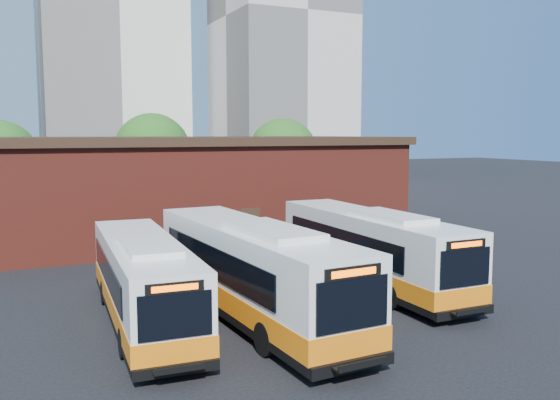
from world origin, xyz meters
name	(u,v)px	position (x,y,z in m)	size (l,w,h in m)	color
ground	(323,330)	(0.00, 0.00, 0.00)	(220.00, 220.00, 0.00)	black
bus_midwest	(144,284)	(-5.30, 3.26, 1.41)	(2.97, 11.48, 3.10)	silver
bus_mideast	(252,274)	(-1.65, 2.23, 1.61)	(3.38, 13.11, 3.54)	silver
bus_east	(370,251)	(4.74, 4.36, 1.53)	(2.65, 12.37, 3.36)	silver
transit_worker	(370,308)	(1.12, -1.14, 0.96)	(0.70, 0.46, 1.91)	#121734
depot_building	(171,186)	(0.00, 20.00, 3.26)	(28.60, 12.60, 6.40)	maroon
tree_mid	(152,151)	(2.00, 34.00, 5.08)	(6.56, 6.56, 8.36)	#382314
tree_east	(283,154)	(13.00, 31.00, 4.83)	(6.24, 6.24, 7.96)	#382314
tower_right	(281,18)	(30.00, 68.00, 24.34)	(18.00, 18.00, 49.20)	beige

